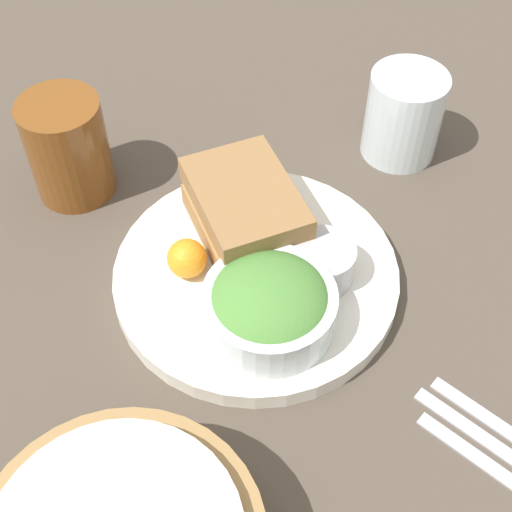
{
  "coord_description": "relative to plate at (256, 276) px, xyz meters",
  "views": [
    {
      "loc": [
        -0.35,
        0.23,
        0.54
      ],
      "look_at": [
        0.0,
        0.0,
        0.04
      ],
      "focal_mm": 50.0,
      "sensor_mm": 36.0,
      "label": 1
    }
  ],
  "objects": [
    {
      "name": "sandwich",
      "position": [
        0.04,
        -0.02,
        0.04
      ],
      "size": [
        0.14,
        0.11,
        0.06
      ],
      "color": "olive",
      "rests_on": "plate"
    },
    {
      "name": "salad_bowl",
      "position": [
        -0.06,
        0.02,
        0.04
      ],
      "size": [
        0.12,
        0.12,
        0.06
      ],
      "color": "silver",
      "rests_on": "plate"
    },
    {
      "name": "water_glass",
      "position": [
        0.07,
        -0.24,
        0.04
      ],
      "size": [
        0.08,
        0.08,
        0.1
      ],
      "primitive_type": "cylinder",
      "color": "silver",
      "rests_on": "ground_plane"
    },
    {
      "name": "drink_glass",
      "position": [
        0.21,
        0.09,
        0.05
      ],
      "size": [
        0.08,
        0.08,
        0.11
      ],
      "primitive_type": "cylinder",
      "color": "brown",
      "rests_on": "ground_plane"
    },
    {
      "name": "plate",
      "position": [
        0.0,
        0.0,
        0.0
      ],
      "size": [
        0.27,
        0.27,
        0.02
      ],
      "primitive_type": "cylinder",
      "color": "white",
      "rests_on": "ground_plane"
    },
    {
      "name": "dressing_cup",
      "position": [
        -0.04,
        -0.05,
        0.03
      ],
      "size": [
        0.06,
        0.06,
        0.04
      ],
      "primitive_type": "cylinder",
      "color": "#B7B7BC",
      "rests_on": "plate"
    },
    {
      "name": "ground_plane",
      "position": [
        0.0,
        0.0,
        -0.01
      ],
      "size": [
        4.0,
        4.0,
        0.0
      ],
      "primitive_type": "plane",
      "color": "#4C4238"
    },
    {
      "name": "orange_wedge",
      "position": [
        0.03,
        0.05,
        0.03
      ],
      "size": [
        0.04,
        0.04,
        0.04
      ],
      "primitive_type": "sphere",
      "color": "orange",
      "rests_on": "plate"
    }
  ]
}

